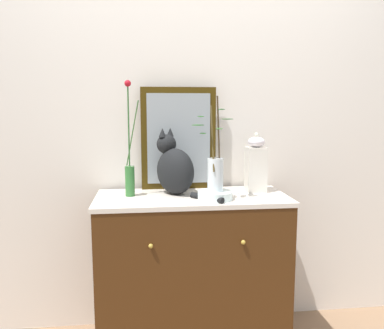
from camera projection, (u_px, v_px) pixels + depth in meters
name	position (u px, v px, depth m)	size (l,w,h in m)	color
wall_back	(186.00, 123.00, 2.49)	(4.40, 0.08, 2.60)	silver
sideboard	(192.00, 271.00, 2.31)	(1.09, 0.50, 0.90)	#40220C
mirror_leaning	(179.00, 139.00, 2.41)	(0.46, 0.03, 0.62)	#392807
cat_sitting	(175.00, 168.00, 2.27)	(0.38, 0.42, 0.38)	black
vase_slim_green	(130.00, 170.00, 2.22)	(0.09, 0.05, 0.65)	#306B30
bowl_porcelain	(215.00, 195.00, 2.15)	(0.19, 0.19, 0.05)	white
vase_glass_clear	(215.00, 170.00, 2.13)	(0.22, 0.13, 0.51)	silver
jar_lidded_porcelain	(256.00, 165.00, 2.34)	(0.11, 0.11, 0.35)	silver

